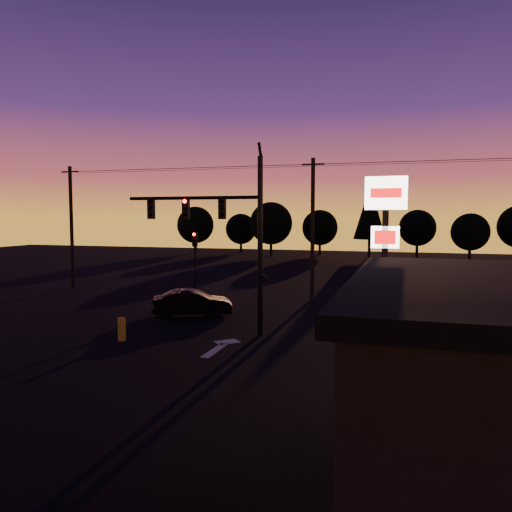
{
  "coord_description": "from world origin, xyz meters",
  "views": [
    {
      "loc": [
        7.79,
        -17.26,
        5.37
      ],
      "look_at": [
        1.0,
        5.0,
        3.5
      ],
      "focal_mm": 35.0,
      "sensor_mm": 36.0,
      "label": 1
    }
  ],
  "objects_px": {
    "car_right": "(385,303)",
    "suv_parked": "(425,395)",
    "traffic_signal_mast": "(226,226)",
    "bollard": "(122,329)",
    "secondary_signal": "(195,256)",
    "car_mid": "(193,303)",
    "pylon_sign": "(385,229)"
  },
  "relations": [
    {
      "from": "car_right",
      "to": "suv_parked",
      "type": "bearing_deg",
      "value": -14.63
    },
    {
      "from": "car_mid",
      "to": "pylon_sign",
      "type": "bearing_deg",
      "value": -142.34
    },
    {
      "from": "secondary_signal",
      "to": "car_mid",
      "type": "bearing_deg",
      "value": -67.79
    },
    {
      "from": "car_mid",
      "to": "car_right",
      "type": "bearing_deg",
      "value": -98.06
    },
    {
      "from": "secondary_signal",
      "to": "bollard",
      "type": "xyz_separation_m",
      "value": [
        1.07,
        -10.19,
        -2.36
      ]
    },
    {
      "from": "pylon_sign",
      "to": "car_right",
      "type": "height_order",
      "value": "pylon_sign"
    },
    {
      "from": "traffic_signal_mast",
      "to": "car_right",
      "type": "height_order",
      "value": "traffic_signal_mast"
    },
    {
      "from": "bollard",
      "to": "car_mid",
      "type": "height_order",
      "value": "car_mid"
    },
    {
      "from": "traffic_signal_mast",
      "to": "bollard",
      "type": "relative_size",
      "value": 8.57
    },
    {
      "from": "traffic_signal_mast",
      "to": "car_mid",
      "type": "bearing_deg",
      "value": 134.63
    },
    {
      "from": "pylon_sign",
      "to": "car_mid",
      "type": "relative_size",
      "value": 1.6
    },
    {
      "from": "secondary_signal",
      "to": "suv_parked",
      "type": "height_order",
      "value": "secondary_signal"
    },
    {
      "from": "traffic_signal_mast",
      "to": "secondary_signal",
      "type": "xyz_separation_m",
      "value": [
        -4.9,
        7.49,
        -2.07
      ]
    },
    {
      "from": "traffic_signal_mast",
      "to": "pylon_sign",
      "type": "height_order",
      "value": "traffic_signal_mast"
    },
    {
      "from": "car_right",
      "to": "pylon_sign",
      "type": "bearing_deg",
      "value": -19.37
    },
    {
      "from": "secondary_signal",
      "to": "car_right",
      "type": "height_order",
      "value": "secondary_signal"
    },
    {
      "from": "traffic_signal_mast",
      "to": "secondary_signal",
      "type": "height_order",
      "value": "traffic_signal_mast"
    },
    {
      "from": "pylon_sign",
      "to": "secondary_signal",
      "type": "bearing_deg",
      "value": 140.23
    },
    {
      "from": "pylon_sign",
      "to": "bollard",
      "type": "relative_size",
      "value": 6.79
    },
    {
      "from": "secondary_signal",
      "to": "suv_parked",
      "type": "distance_m",
      "value": 20.33
    },
    {
      "from": "pylon_sign",
      "to": "car_right",
      "type": "xyz_separation_m",
      "value": [
        -0.32,
        8.39,
        -4.16
      ]
    },
    {
      "from": "secondary_signal",
      "to": "bollard",
      "type": "height_order",
      "value": "secondary_signal"
    },
    {
      "from": "traffic_signal_mast",
      "to": "bollard",
      "type": "bearing_deg",
      "value": -144.92
    },
    {
      "from": "traffic_signal_mast",
      "to": "car_right",
      "type": "xyz_separation_m",
      "value": [
        6.78,
        5.89,
        -4.18
      ]
    },
    {
      "from": "pylon_sign",
      "to": "suv_parked",
      "type": "distance_m",
      "value": 6.85
    },
    {
      "from": "bollard",
      "to": "secondary_signal",
      "type": "bearing_deg",
      "value": 95.99
    },
    {
      "from": "traffic_signal_mast",
      "to": "pylon_sign",
      "type": "xyz_separation_m",
      "value": [
        7.1,
        -2.49,
        -0.02
      ]
    },
    {
      "from": "car_mid",
      "to": "car_right",
      "type": "relative_size",
      "value": 0.81
    },
    {
      "from": "traffic_signal_mast",
      "to": "bollard",
      "type": "xyz_separation_m",
      "value": [
        -3.83,
        -2.69,
        -4.44
      ]
    },
    {
      "from": "bollard",
      "to": "suv_parked",
      "type": "distance_m",
      "value": 13.25
    },
    {
      "from": "secondary_signal",
      "to": "suv_parked",
      "type": "relative_size",
      "value": 0.92
    },
    {
      "from": "car_right",
      "to": "suv_parked",
      "type": "xyz_separation_m",
      "value": [
        1.65,
        -13.59,
        -0.1
      ]
    }
  ]
}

